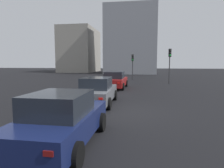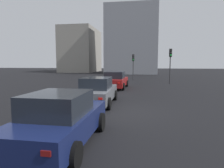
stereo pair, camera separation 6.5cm
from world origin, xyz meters
The scene contains 8 objects.
ground_plane centered at (0.00, 0.00, -0.10)m, with size 160.00×160.00×0.20m, color black.
car_red_right_lead centered at (8.95, 1.79, 0.76)m, with size 4.60×2.21×1.58m.
car_grey_right_second centered at (1.47, 1.77, 0.75)m, with size 4.48×2.01×1.57m.
car_navy_right_third centered at (-4.34, 1.48, 0.75)m, with size 4.25×2.00×1.56m.
traffic_light_near_left centered at (17.60, 0.58, 2.56)m, with size 0.32×0.28×3.54m.
traffic_light_near_right centered at (13.52, -3.78, 2.85)m, with size 0.32×0.30×3.96m.
building_facade_left centered at (36.56, 2.00, 7.40)m, with size 8.86×11.25×14.81m, color gray.
building_facade_center centered at (43.12, 16.00, 5.74)m, with size 14.04×8.16×11.48m, color gray.
Camera 2 is at (-9.72, -0.89, 2.39)m, focal length 32.12 mm.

